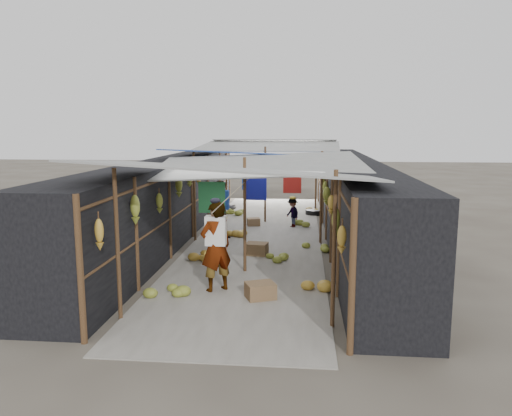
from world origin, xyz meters
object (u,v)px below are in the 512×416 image
(crate_near, at_px, (257,249))
(shopper_blue, at_px, (222,210))
(black_basin, at_px, (314,212))
(vendor_elderly, at_px, (216,247))
(vendor_seated, at_px, (293,213))

(crate_near, xyz_separation_m, shopper_blue, (-1.18, 1.78, 0.70))
(crate_near, distance_m, black_basin, 6.34)
(shopper_blue, bearing_deg, vendor_elderly, -105.98)
(crate_near, bearing_deg, black_basin, 84.18)
(crate_near, distance_m, vendor_elderly, 3.03)
(vendor_elderly, bearing_deg, vendor_seated, -139.80)
(crate_near, height_order, black_basin, crate_near)
(shopper_blue, bearing_deg, crate_near, -80.32)
(vendor_seated, bearing_deg, black_basin, 131.31)
(shopper_blue, bearing_deg, black_basin, 34.03)
(black_basin, xyz_separation_m, vendor_seated, (-0.74, -2.47, 0.39))
(crate_near, bearing_deg, shopper_blue, 131.92)
(black_basin, height_order, vendor_elderly, vendor_elderly)
(crate_near, distance_m, shopper_blue, 2.25)
(vendor_elderly, bearing_deg, crate_near, -138.60)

